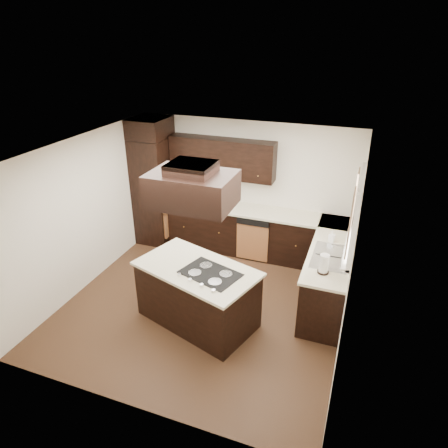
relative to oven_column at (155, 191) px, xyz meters
The scene contains 30 objects.
floor 2.68m from the oven_column, 43.85° to the right, with size 4.20×4.20×0.02m, color brown.
ceiling 2.86m from the oven_column, 43.85° to the right, with size 4.20×4.20×0.02m, color white.
wall_back 1.83m from the oven_column, 12.85° to the left, with size 4.20×0.02×2.50m, color white.
wall_front 4.21m from the oven_column, 65.05° to the right, with size 4.20×0.02×2.50m, color white.
wall_left 1.75m from the oven_column, 101.12° to the right, with size 0.02×4.20×2.50m, color white.
wall_right 4.25m from the oven_column, 23.70° to the right, with size 0.02×4.20×2.50m, color white.
oven_column is the anchor object (origin of this frame).
wall_oven_face 0.36m from the oven_column, ahead, with size 0.05×0.62×0.78m, color #B06D3F.
base_cabinets_back 1.92m from the oven_column, ahead, with size 2.93×0.60×0.88m, color black.
base_cabinets_right 3.72m from the oven_column, 12.69° to the right, with size 0.60×2.40×0.88m, color black.
countertop_back 1.82m from the oven_column, ahead, with size 2.93×0.63×0.04m, color #F1E8C7.
countertop_right 3.65m from the oven_column, 12.74° to the right, with size 0.63×2.40×0.04m, color #F1E8C7.
upper_cabinets 1.56m from the oven_column, ahead, with size 2.00×0.34×0.72m, color black.
dishwasher_front 2.21m from the oven_column, ahead, with size 0.60×0.05×0.72m, color #B06D3F.
window_frame 4.06m from the oven_column, 16.72° to the right, with size 0.06×1.32×1.12m, color white.
window_pane 4.08m from the oven_column, 16.61° to the right, with size 0.00×1.20×1.00m, color white.
curtain_left 4.15m from the oven_column, 22.59° to the right, with size 0.02×0.34×0.90m, color beige.
curtain_right 3.91m from the oven_column, 10.99° to the right, with size 0.02×0.34×0.90m, color beige.
sink_rim 3.76m from the oven_column, 17.90° to the right, with size 0.52×0.84×0.01m, color silver.
island 2.87m from the oven_column, 49.09° to the right, with size 1.66×0.91×0.88m, color black.
island_top 2.81m from the oven_column, 49.09° to the right, with size 1.72×0.97×0.04m, color #F1E8C7.
cooktop 3.02m from the oven_column, 46.60° to the right, with size 0.79×0.52×0.01m, color black.
range_hood 3.13m from the oven_column, 50.26° to the right, with size 1.05×0.72×0.42m, color black.
hood_duct 3.24m from the oven_column, 50.26° to the right, with size 0.55×0.50×0.13m, color black.
blender_base 0.69m from the oven_column, ahead, with size 0.15×0.15×0.10m, color silver.
blender_pitcher 0.69m from the oven_column, ahead, with size 0.13×0.13×0.26m, color silver.
spice_rack 1.27m from the oven_column, ahead, with size 0.35×0.09×0.29m, color black.
mixing_bowl 0.71m from the oven_column, ahead, with size 0.26×0.26×0.06m, color white.
soap_bottle 3.59m from the oven_column, 10.72° to the right, with size 0.09×0.09×0.19m, color white.
paper_towel 3.89m from the oven_column, 24.83° to the right, with size 0.13×0.13×0.28m, color white.
Camera 1 is at (2.08, -4.77, 3.95)m, focal length 32.00 mm.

